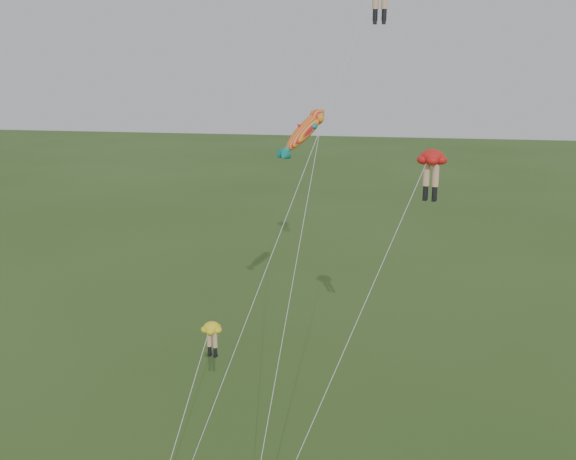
# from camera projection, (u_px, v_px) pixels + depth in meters

# --- Properties ---
(legs_kite_red_mid) EXTENTS (7.53, 11.10, 15.22)m
(legs_kite_red_mid) POSITION_uv_depth(u_px,v_px,m) (429.00, 166.00, 30.05)
(legs_kite_red_mid) COLOR red
(legs_kite_red_mid) RESTS_ON ground
(legs_kite_yellow) EXTENTS (1.96, 7.48, 7.93)m
(legs_kite_yellow) POSITION_uv_depth(u_px,v_px,m) (209.00, 339.00, 28.48)
(legs_kite_yellow) COLOR yellow
(legs_kite_yellow) RESTS_ON ground
(fish_kite) EXTENTS (2.75, 12.70, 17.00)m
(fish_kite) POSITION_uv_depth(u_px,v_px,m) (305.00, 132.00, 34.19)
(fish_kite) COLOR #FFAC20
(fish_kite) RESTS_ON ground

